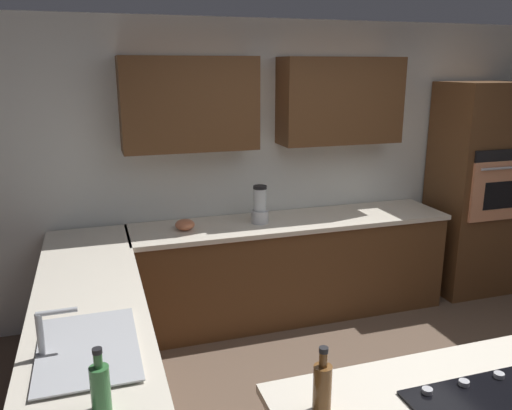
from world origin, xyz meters
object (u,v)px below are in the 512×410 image
(oil_bottle, at_px, (322,386))
(mixing_bowl, at_px, (185,225))
(wall_oven, at_px, (477,189))
(dish_soap_bottle, at_px, (100,387))
(blender, at_px, (260,207))
(sink_unit, at_px, (86,347))

(oil_bottle, bearing_deg, mixing_bowl, -87.77)
(mixing_bowl, distance_m, oil_bottle, 2.46)
(wall_oven, bearing_deg, mixing_bowl, -0.01)
(dish_soap_bottle, height_order, oil_bottle, oil_bottle)
(blender, distance_m, dish_soap_bottle, 2.59)
(mixing_bowl, bearing_deg, wall_oven, 179.99)
(mixing_bowl, bearing_deg, dish_soap_bottle, 71.83)
(sink_unit, bearing_deg, wall_oven, -155.02)
(sink_unit, height_order, blender, blender)
(dish_soap_bottle, xyz_separation_m, oil_bottle, (-0.82, 0.26, 0.00))
(wall_oven, bearing_deg, sink_unit, 24.98)
(dish_soap_bottle, bearing_deg, sink_unit, -83.05)
(sink_unit, bearing_deg, dish_soap_bottle, 96.95)
(mixing_bowl, xyz_separation_m, oil_bottle, (-0.10, 2.46, 0.07))
(blender, bearing_deg, sink_unit, 50.19)
(mixing_bowl, bearing_deg, blender, 180.00)
(dish_soap_bottle, bearing_deg, blender, -121.98)
(mixing_bowl, bearing_deg, sink_unit, 65.57)
(sink_unit, height_order, mixing_bowl, sink_unit)
(blender, distance_m, oil_bottle, 2.52)
(sink_unit, bearing_deg, mixing_bowl, -114.43)
(dish_soap_bottle, distance_m, oil_bottle, 0.86)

